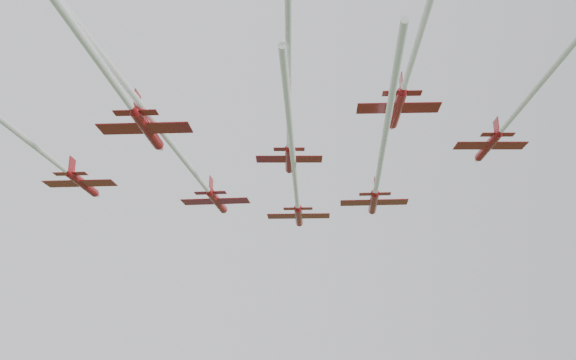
{
  "coord_description": "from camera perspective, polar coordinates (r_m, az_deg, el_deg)",
  "views": [
    {
      "loc": [
        -16.0,
        -80.63,
        35.04
      ],
      "look_at": [
        -3.8,
        -4.14,
        59.71
      ],
      "focal_mm": 40.0,
      "sensor_mm": 36.0,
      "label": 1
    }
  ],
  "objects": [
    {
      "name": "jet_lead",
      "position": [
        88.09,
        0.73,
        -0.89
      ],
      "size": [
        15.86,
        59.64,
        2.94
      ],
      "rotation": [
        0.0,
        0.0,
        -0.2
      ],
      "color": "#A2141B"
    },
    {
      "name": "jet_row2_left",
      "position": [
        78.88,
        -8.36,
        0.71
      ],
      "size": [
        18.27,
        55.2,
        2.83
      ],
      "rotation": [
        0.0,
        0.0,
        -0.27
      ],
      "color": "#A2141B"
    },
    {
      "name": "jet_row2_right",
      "position": [
        74.65,
        8.01,
        0.38
      ],
      "size": [
        15.31,
        49.69,
        2.64
      ],
      "rotation": [
        0.0,
        0.0,
        -0.24
      ],
      "color": "#A2141B"
    },
    {
      "name": "jet_row3_left",
      "position": [
        72.13,
        -20.37,
        1.82
      ],
      "size": [
        13.04,
        42.2,
        2.5
      ],
      "rotation": [
        0.0,
        0.0,
        -0.23
      ],
      "color": "#A2141B"
    },
    {
      "name": "jet_row3_mid",
      "position": [
        65.22,
        0.08,
        5.65
      ],
      "size": [
        11.82,
        52.0,
        2.38
      ],
      "rotation": [
        0.0,
        0.0,
        -0.16
      ],
      "color": "#A2141B"
    },
    {
      "name": "jet_row3_right",
      "position": [
        59.56,
        22.25,
        8.88
      ],
      "size": [
        13.61,
        63.06,
        2.34
      ],
      "rotation": [
        0.0,
        0.0,
        -0.16
      ],
      "color": "#A2141B"
    },
    {
      "name": "jet_row4_left",
      "position": [
        57.54,
        -14.66,
        7.6
      ],
      "size": [
        12.96,
        42.9,
        2.72
      ],
      "rotation": [
        0.0,
        0.0,
        -0.22
      ],
      "color": "#A2141B"
    },
    {
      "name": "jet_row4_right",
      "position": [
        49.17,
        11.98,
        13.61
      ],
      "size": [
        14.64,
        57.85,
        2.37
      ],
      "rotation": [
        0.0,
        0.0,
        -0.2
      ],
      "color": "#A2141B"
    }
  ]
}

